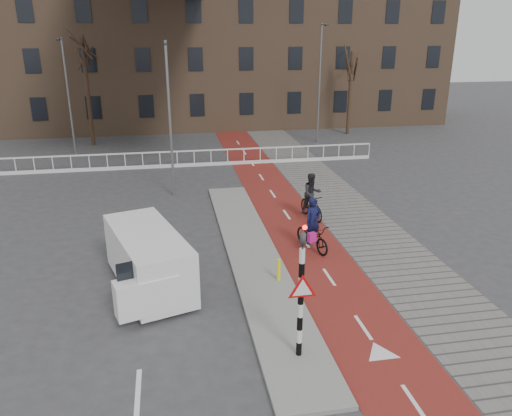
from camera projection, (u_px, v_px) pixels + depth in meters
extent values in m
plane|color=#38383A|center=(301.00, 314.00, 14.40)|extent=(120.00, 120.00, 0.00)
cube|color=maroon|center=(277.00, 200.00, 23.91)|extent=(2.50, 60.00, 0.01)
cube|color=slate|center=(333.00, 197.00, 24.37)|extent=(3.00, 60.00, 0.01)
cube|color=gray|center=(253.00, 255.00, 17.97)|extent=(1.80, 16.00, 0.12)
cylinder|color=black|center=(300.00, 304.00, 11.92)|extent=(0.14, 0.14, 2.88)
imported|color=black|center=(303.00, 233.00, 11.29)|extent=(0.13, 0.16, 0.80)
cylinder|color=#FF0C05|center=(305.00, 227.00, 11.10)|extent=(0.11, 0.02, 0.11)
cylinder|color=#F0F00D|center=(279.00, 270.00, 15.96)|extent=(0.12, 0.12, 0.72)
imported|color=black|center=(312.00, 236.00, 18.43)|extent=(1.26, 2.04, 1.01)
imported|color=#101239|center=(313.00, 221.00, 18.22)|extent=(0.75, 0.61, 1.76)
cube|color=#C21B81|center=(312.00, 237.00, 17.85)|extent=(0.33, 0.27, 0.35)
imported|color=black|center=(311.00, 206.00, 21.42)|extent=(0.92, 1.95, 1.13)
imported|color=black|center=(312.00, 194.00, 21.23)|extent=(0.98, 0.84, 1.77)
cube|color=white|center=(148.00, 258.00, 15.55)|extent=(2.95, 4.68, 1.74)
cube|color=#1B7F2D|center=(119.00, 263.00, 15.43)|extent=(0.84, 2.67, 0.55)
cube|color=#1B7F2D|center=(177.00, 259.00, 15.73)|extent=(0.84, 2.67, 0.55)
cube|color=black|center=(146.00, 274.00, 13.72)|extent=(1.52, 0.51, 0.90)
cylinder|color=black|center=(139.00, 306.00, 14.22)|extent=(0.39, 0.65, 0.61)
cylinder|color=black|center=(188.00, 294.00, 14.86)|extent=(0.39, 0.65, 0.61)
cylinder|color=black|center=(116.00, 265.00, 16.70)|extent=(0.39, 0.65, 0.61)
cylinder|color=black|center=(159.00, 256.00, 17.34)|extent=(0.39, 0.65, 0.61)
cube|color=silver|center=(142.00, 153.00, 28.98)|extent=(28.00, 0.08, 0.08)
cube|color=silver|center=(143.00, 167.00, 29.27)|extent=(28.00, 0.10, 0.20)
cube|color=#7F6047|center=(168.00, 51.00, 41.50)|extent=(46.00, 10.00, 12.00)
cylinder|color=black|center=(88.00, 93.00, 34.20)|extent=(0.27, 0.27, 7.20)
cylinder|color=black|center=(350.00, 94.00, 38.01)|extent=(0.26, 0.26, 6.17)
cylinder|color=slate|center=(170.00, 122.00, 23.34)|extent=(0.12, 0.12, 7.28)
cylinder|color=slate|center=(69.00, 98.00, 31.37)|extent=(0.12, 0.12, 7.29)
cylinder|color=slate|center=(319.00, 85.00, 34.84)|extent=(0.12, 0.12, 8.12)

